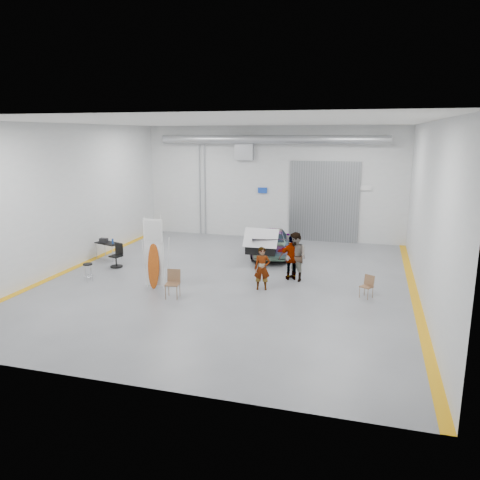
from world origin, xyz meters
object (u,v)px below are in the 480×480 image
(sedan_car, at_px, (271,241))
(shop_stool, at_px, (88,273))
(person_b, at_px, (296,257))
(person_c, at_px, (292,258))
(surfboard_display, at_px, (154,259))
(folding_chair_near, at_px, (173,289))
(office_chair, at_px, (117,257))
(work_table, at_px, (107,243))
(person_a, at_px, (262,268))
(folding_chair_far, at_px, (366,291))

(sedan_car, xyz_separation_m, shop_stool, (-5.90, -6.00, -0.28))
(person_b, xyz_separation_m, person_c, (-0.16, 0.09, -0.08))
(surfboard_display, height_order, folding_chair_near, surfboard_display)
(person_c, height_order, office_chair, person_c)
(work_table, height_order, office_chair, office_chair)
(person_b, bearing_deg, person_a, -88.71)
(person_b, distance_m, person_c, 0.20)
(folding_chair_near, bearing_deg, surfboard_display, 135.45)
(folding_chair_far, relative_size, shop_stool, 1.10)
(person_b, xyz_separation_m, shop_stool, (-7.67, -2.31, -0.60))
(person_c, height_order, folding_chair_far, person_c)
(person_a, distance_m, surfboard_display, 3.97)
(person_b, bearing_deg, folding_chair_far, 11.52)
(sedan_car, height_order, folding_chair_near, sedan_car)
(sedan_car, height_order, shop_stool, sedan_car)
(sedan_car, bearing_deg, person_c, 103.26)
(person_b, height_order, folding_chair_near, person_b)
(person_c, xyz_separation_m, office_chair, (-7.51, -0.27, -0.44))
(person_a, xyz_separation_m, folding_chair_near, (-2.78, -1.72, -0.49))
(folding_chair_far, distance_m, shop_stool, 10.42)
(shop_stool, bearing_deg, work_table, 108.89)
(surfboard_display, relative_size, folding_chair_near, 2.82)
(surfboard_display, height_order, shop_stool, surfboard_display)
(surfboard_display, relative_size, shop_stool, 3.84)
(folding_chair_near, height_order, shop_stool, folding_chair_near)
(person_a, xyz_separation_m, work_table, (-7.75, 2.27, -0.04))
(sedan_car, distance_m, shop_stool, 8.42)
(person_a, bearing_deg, shop_stool, 174.62)
(sedan_car, distance_m, person_c, 3.95)
(folding_chair_near, xyz_separation_m, shop_stool, (-3.89, 0.81, 0.05))
(folding_chair_near, distance_m, shop_stool, 3.97)
(folding_chair_far, bearing_deg, person_a, -148.70)
(person_c, bearing_deg, folding_chair_far, 133.49)
(person_b, relative_size, work_table, 1.43)
(person_a, distance_m, folding_chair_far, 3.74)
(person_a, height_order, person_c, person_c)
(person_a, distance_m, person_b, 1.73)
(office_chair, bearing_deg, person_a, 4.31)
(work_table, distance_m, office_chair, 1.55)
(person_c, xyz_separation_m, folding_chair_far, (2.85, -1.37, -0.63))
(sedan_car, relative_size, surfboard_display, 1.59)
(person_c, bearing_deg, person_a, 39.49)
(folding_chair_near, distance_m, work_table, 6.39)
(person_a, bearing_deg, work_table, 150.55)
(sedan_car, relative_size, work_table, 3.30)
(person_a, xyz_separation_m, person_b, (1.00, 1.40, 0.16))
(surfboard_display, distance_m, shop_stool, 2.92)
(person_c, bearing_deg, surfboard_display, 6.51)
(person_a, bearing_deg, person_b, 41.23)
(folding_chair_far, relative_size, office_chair, 0.79)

